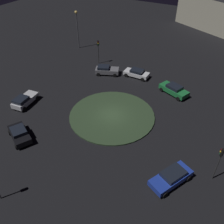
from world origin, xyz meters
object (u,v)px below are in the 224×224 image
object	(u,v)px
car_black	(19,134)
car_blue	(171,177)
streetlamp_northeast	(77,23)
traffic_light_northeast	(98,48)
car_silver	(24,100)
traffic_light_south	(220,158)
car_grey	(106,70)
car_green	(174,90)
car_white	(137,73)

from	to	relation	value
car_black	car_blue	bearing A→B (deg)	-143.45
car_blue	car_black	distance (m)	18.20
streetlamp_northeast	traffic_light_northeast	bearing A→B (deg)	-118.81
car_silver	car_blue	size ratio (longest dim) A/B	0.87
traffic_light_south	car_grey	bearing A→B (deg)	-17.91
car_silver	streetlamp_northeast	size ratio (longest dim) A/B	0.57
traffic_light_northeast	streetlamp_northeast	world-z (taller)	streetlamp_northeast
car_silver	traffic_light_south	bearing A→B (deg)	-96.65
car_black	car_green	bearing A→B (deg)	-97.48
traffic_light_northeast	traffic_light_south	bearing A→B (deg)	17.15
car_silver	car_blue	bearing A→B (deg)	-103.06
car_silver	traffic_light_northeast	xyz separation A→B (m)	(16.37, -2.26, 2.35)
car_green	car_black	world-z (taller)	car_green
car_blue	traffic_light_northeast	bearing A→B (deg)	-106.99
car_white	streetlamp_northeast	bearing A→B (deg)	160.70
car_black	traffic_light_south	size ratio (longest dim) A/B	1.01
car_green	traffic_light_northeast	world-z (taller)	traffic_light_northeast
car_black	car_grey	distance (m)	19.04
car_white	car_black	bearing A→B (deg)	-106.73
car_blue	car_black	xyz separation A→B (m)	(-2.91, 17.96, -0.01)
car_blue	car_green	xyz separation A→B (m)	(15.80, 4.94, 0.02)
car_green	traffic_light_northeast	xyz separation A→B (m)	(3.09, 15.44, 2.35)
traffic_light_south	car_white	bearing A→B (deg)	-28.73
traffic_light_south	traffic_light_northeast	world-z (taller)	traffic_light_northeast
car_blue	car_black	world-z (taller)	car_black
car_blue	car_green	size ratio (longest dim) A/B	1.01
streetlamp_northeast	car_blue	bearing A→B (deg)	-129.54
car_white	car_blue	xyz separation A→B (m)	(-17.79, -12.12, 0.03)
car_silver	car_grey	xyz separation A→B (m)	(13.59, -5.60, 0.01)
traffic_light_northeast	car_grey	bearing A→B (deg)	11.70
car_silver	car_grey	world-z (taller)	car_grey
traffic_light_northeast	streetlamp_northeast	bearing A→B (deg)	-157.34
car_white	streetlamp_northeast	world-z (taller)	streetlamp_northeast
car_white	car_silver	world-z (taller)	car_silver
car_blue	traffic_light_south	world-z (taller)	traffic_light_south
car_silver	traffic_light_south	distance (m)	26.31
car_white	car_blue	size ratio (longest dim) A/B	0.86
car_silver	car_green	bearing A→B (deg)	-59.83
car_white	traffic_light_south	world-z (taller)	traffic_light_south
car_grey	traffic_light_northeast	bearing A→B (deg)	116.71
car_grey	traffic_light_south	bearing A→B (deg)	-56.87
car_blue	car_green	distance (m)	16.55
car_white	car_black	distance (m)	21.50
car_white	streetlamp_northeast	size ratio (longest dim) A/B	0.56
car_blue	streetlamp_northeast	bearing A→B (deg)	-103.71
traffic_light_south	traffic_light_northeast	bearing A→B (deg)	-18.87
car_black	traffic_light_northeast	bearing A→B (deg)	-56.31
car_grey	traffic_light_northeast	world-z (taller)	traffic_light_northeast
car_silver	traffic_light_northeast	distance (m)	16.69
car_white	car_blue	world-z (taller)	car_blue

